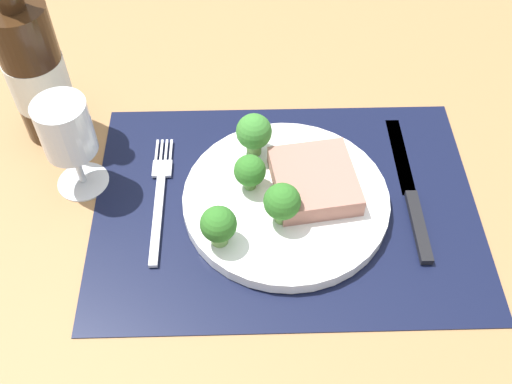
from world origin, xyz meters
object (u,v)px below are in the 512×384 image
object	(u,v)px
wine_bottle	(36,71)
wine_glass	(67,134)
fork	(160,196)
knife	(411,197)
plate	(286,200)
steak	(314,180)

from	to	relation	value
wine_bottle	wine_glass	world-z (taller)	wine_bottle
fork	knife	xyz separation A→B (cm)	(30.28, -0.89, 0.05)
plate	fork	distance (cm)	15.20
steak	wine_bottle	xyz separation A→B (cm)	(-33.25, 12.61, 6.59)
fork	knife	size ratio (longest dim) A/B	0.83
knife	wine_glass	world-z (taller)	wine_glass
plate	fork	world-z (taller)	plate
plate	wine_glass	distance (cm)	26.22
plate	wine_glass	world-z (taller)	wine_glass
fork	wine_bottle	world-z (taller)	wine_bottle
knife	wine_glass	size ratio (longest dim) A/B	1.79
fork	knife	bearing A→B (deg)	-3.04
wine_bottle	wine_glass	distance (cm)	10.88
steak	wine_bottle	world-z (taller)	wine_bottle
plate	wine_glass	size ratio (longest dim) A/B	1.89
knife	wine_bottle	size ratio (longest dim) A/B	0.86
fork	wine_glass	world-z (taller)	wine_glass
steak	wine_bottle	size ratio (longest dim) A/B	0.38
steak	fork	distance (cm)	18.64
plate	knife	xyz separation A→B (cm)	(15.16, 0.53, -0.50)
wine_glass	knife	bearing A→B (deg)	-5.42
plate	knife	bearing A→B (deg)	2.00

